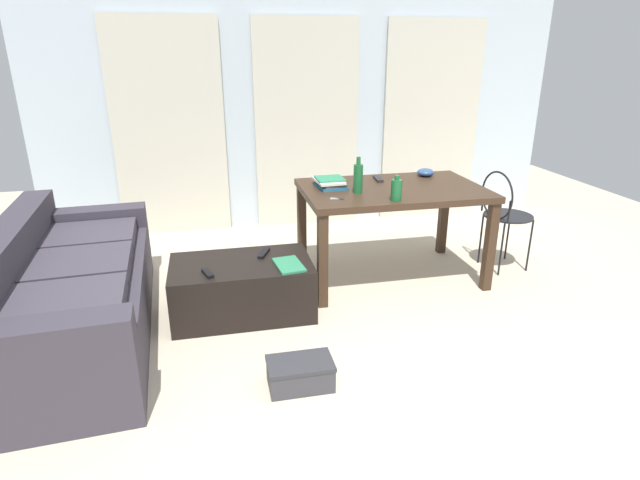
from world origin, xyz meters
name	(u,v)px	position (x,y,z in m)	size (l,w,h in m)	color
ground_plane	(362,309)	(0.00, 1.34, 0.00)	(8.36, 8.36, 0.00)	beige
wall_back	(305,104)	(0.00, 3.48, 1.26)	(5.35, 0.10, 2.52)	silver
curtains	(307,126)	(0.00, 3.40, 1.04)	(3.81, 0.03, 2.09)	beige
couch	(68,295)	(-1.96, 1.38, 0.31)	(1.00, 2.11, 0.76)	#38333D
coffee_table	(242,288)	(-0.85, 1.49, 0.19)	(0.98, 0.58, 0.39)	black
craft_table	(392,199)	(0.39, 1.87, 0.67)	(1.42, 0.92, 0.76)	#382619
wire_chair	(503,209)	(1.35, 1.83, 0.54)	(0.41, 0.42, 0.86)	black
bottle_near	(396,190)	(0.28, 1.51, 0.84)	(0.08, 0.08, 0.18)	#195B2D
bottle_far	(358,178)	(0.07, 1.76, 0.88)	(0.07, 0.07, 0.27)	#195B2D
bowl	(425,172)	(0.79, 2.17, 0.79)	(0.14, 0.14, 0.07)	#2D4C7A
book_stack	(330,182)	(-0.09, 1.99, 0.80)	(0.24, 0.32, 0.07)	#1E668C
tv_remote_on_table	(378,179)	(0.35, 2.12, 0.77)	(0.05, 0.19, 0.02)	#232326
scissors	(339,199)	(-0.11, 1.63, 0.76)	(0.10, 0.07, 0.00)	#9EA0A5
tv_remote_primary	(208,273)	(-1.08, 1.33, 0.40)	(0.04, 0.14, 0.02)	black
tv_remote_secondary	(264,253)	(-0.68, 1.60, 0.40)	(0.04, 0.18, 0.02)	black
magazine	(289,265)	(-0.53, 1.36, 0.40)	(0.17, 0.28, 0.02)	#2D7F56
shoebox	(300,374)	(-0.60, 0.55, 0.08)	(0.37, 0.23, 0.16)	#38383D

